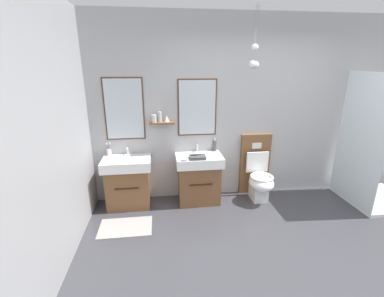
# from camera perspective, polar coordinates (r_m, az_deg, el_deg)

# --- Properties ---
(ground_plane) EXTENTS (6.28, 4.90, 0.10)m
(ground_plane) POSITION_cam_1_polar(r_m,az_deg,el_deg) (3.30, 21.95, -23.15)
(ground_plane) COLOR #3D3D42
(ground_plane) RESTS_ON ground
(wall_back) EXTENTS (5.08, 0.62, 2.75)m
(wall_back) POSITION_cam_1_polar(r_m,az_deg,el_deg) (4.20, 12.34, 8.29)
(wall_back) COLOR #A8A8AA
(wall_back) RESTS_ON ground
(wall_left) EXTENTS (0.12, 3.70, 2.75)m
(wall_left) POSITION_cam_1_polar(r_m,az_deg,el_deg) (2.46, -32.49, -0.89)
(wall_left) COLOR #A8A8AA
(wall_left) RESTS_ON ground
(bath_mat) EXTENTS (0.68, 0.44, 0.01)m
(bath_mat) POSITION_cam_1_polar(r_m,az_deg,el_deg) (3.70, -14.20, -16.23)
(bath_mat) COLOR #9E9993
(bath_mat) RESTS_ON ground
(vanity_sink_left) EXTENTS (0.69, 0.49, 0.75)m
(vanity_sink_left) POSITION_cam_1_polar(r_m,az_deg,el_deg) (4.03, -13.69, -6.85)
(vanity_sink_left) COLOR brown
(vanity_sink_left) RESTS_ON ground
(tap_on_left_sink) EXTENTS (0.03, 0.13, 0.11)m
(tap_on_left_sink) POSITION_cam_1_polar(r_m,az_deg,el_deg) (4.04, -13.87, -0.29)
(tap_on_left_sink) COLOR silver
(tap_on_left_sink) RESTS_ON vanity_sink_left
(vanity_sink_right) EXTENTS (0.69, 0.49, 0.75)m
(vanity_sink_right) POSITION_cam_1_polar(r_m,az_deg,el_deg) (4.04, 1.46, -6.25)
(vanity_sink_right) COLOR brown
(vanity_sink_right) RESTS_ON ground
(tap_on_right_sink) EXTENTS (0.03, 0.13, 0.11)m
(tap_on_right_sink) POSITION_cam_1_polar(r_m,az_deg,el_deg) (4.05, 1.13, 0.29)
(tap_on_right_sink) COLOR silver
(tap_on_right_sink) RESTS_ON vanity_sink_right
(toilet) EXTENTS (0.48, 0.63, 1.00)m
(toilet) POSITION_cam_1_polar(r_m,az_deg,el_deg) (4.29, 14.08, -5.63)
(toilet) COLOR brown
(toilet) RESTS_ON ground
(toothbrush_cup) EXTENTS (0.07, 0.07, 0.20)m
(toothbrush_cup) POSITION_cam_1_polar(r_m,az_deg,el_deg) (4.08, -17.56, -0.70)
(toothbrush_cup) COLOR silver
(toothbrush_cup) RESTS_ON vanity_sink_left
(soap_dispenser) EXTENTS (0.06, 0.06, 0.20)m
(soap_dispenser) POSITION_cam_1_polar(r_m,az_deg,el_deg) (4.09, 4.94, 0.65)
(soap_dispenser) COLOR #4C4C51
(soap_dispenser) RESTS_ON vanity_sink_right
(folded_hand_towel) EXTENTS (0.22, 0.16, 0.04)m
(folded_hand_towel) POSITION_cam_1_polar(r_m,az_deg,el_deg) (3.76, 1.24, -1.93)
(folded_hand_towel) COLOR #47474C
(folded_hand_towel) RESTS_ON vanity_sink_right
(shower_tray) EXTENTS (0.99, 0.91, 1.95)m
(shower_tray) POSITION_cam_1_polar(r_m,az_deg,el_deg) (4.85, 34.28, -5.26)
(shower_tray) COLOR white
(shower_tray) RESTS_ON ground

